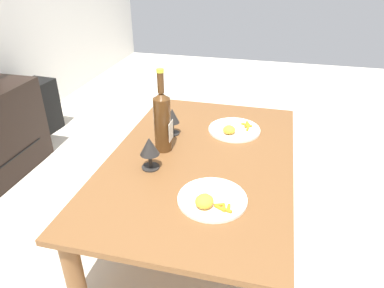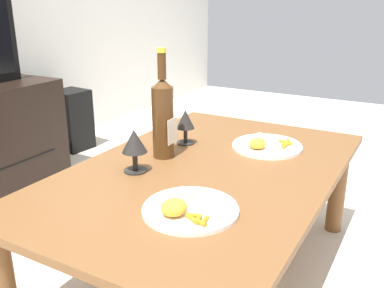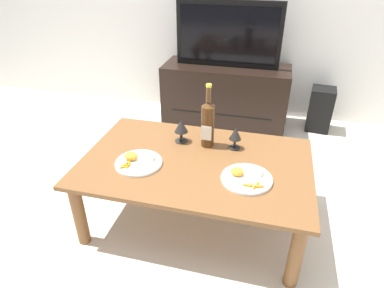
{
  "view_description": "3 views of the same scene",
  "coord_description": "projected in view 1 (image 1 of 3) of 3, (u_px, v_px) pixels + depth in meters",
  "views": [
    {
      "loc": [
        -1.34,
        -0.29,
        1.25
      ],
      "look_at": [
        -0.01,
        0.04,
        0.49
      ],
      "focal_mm": 33.09,
      "sensor_mm": 36.0,
      "label": 1
    },
    {
      "loc": [
        -1.19,
        -0.62,
        0.97
      ],
      "look_at": [
        0.02,
        0.06,
        0.5
      ],
      "focal_mm": 40.06,
      "sensor_mm": 36.0,
      "label": 2
    },
    {
      "loc": [
        0.36,
        -1.51,
        1.45
      ],
      "look_at": [
        -0.04,
        0.07,
        0.49
      ],
      "focal_mm": 30.93,
      "sensor_mm": 36.0,
      "label": 3
    }
  ],
  "objects": [
    {
      "name": "ground_plane",
      "position": [
        200.0,
        228.0,
        1.81
      ],
      "size": [
        6.4,
        6.4,
        0.0
      ],
      "primitive_type": "plane",
      "color": "beige"
    },
    {
      "name": "dining_table",
      "position": [
        201.0,
        169.0,
        1.63
      ],
      "size": [
        1.28,
        0.81,
        0.43
      ],
      "color": "brown",
      "rests_on": "ground_plane"
    },
    {
      "name": "dinner_plate_right",
      "position": [
        234.0,
        129.0,
        1.82
      ],
      "size": [
        0.27,
        0.27,
        0.05
      ],
      "color": "white",
      "rests_on": "dining_table"
    },
    {
      "name": "dinner_plate_left",
      "position": [
        211.0,
        199.0,
        1.31
      ],
      "size": [
        0.26,
        0.26,
        0.05
      ],
      "color": "white",
      "rests_on": "dining_table"
    },
    {
      "name": "floor_speaker",
      "position": [
        41.0,
        106.0,
        2.7
      ],
      "size": [
        0.22,
        0.22,
        0.4
      ],
      "primitive_type": "cube",
      "rotation": [
        0.0,
        0.0,
        -0.09
      ],
      "color": "black",
      "rests_on": "ground_plane"
    },
    {
      "name": "wine_bottle",
      "position": [
        162.0,
        120.0,
        1.59
      ],
      "size": [
        0.08,
        0.08,
        0.39
      ],
      "color": "#4C2D14",
      "rests_on": "dining_table"
    },
    {
      "name": "goblet_left",
      "position": [
        149.0,
        148.0,
        1.47
      ],
      "size": [
        0.08,
        0.08,
        0.15
      ],
      "color": "black",
      "rests_on": "dining_table"
    },
    {
      "name": "goblet_right",
      "position": [
        172.0,
        117.0,
        1.76
      ],
      "size": [
        0.07,
        0.07,
        0.14
      ],
      "color": "black",
      "rests_on": "dining_table"
    }
  ]
}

